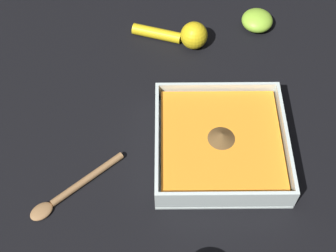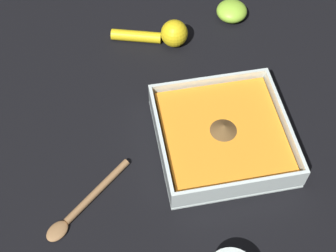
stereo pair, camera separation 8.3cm
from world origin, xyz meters
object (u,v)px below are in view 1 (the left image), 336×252
square_dish (220,144)px  lemon_half (257,20)px  lemon_squeezer (185,35)px  wooden_spoon (72,190)px

square_dish → lemon_half: (-0.31, 0.10, -0.00)m
square_dish → lemon_half: size_ratio=3.43×
lemon_squeezer → lemon_half: lemon_squeezer is taller
lemon_squeezer → lemon_half: (-0.05, 0.16, -0.01)m
square_dish → wooden_spoon: size_ratio=1.48×
wooden_spoon → lemon_half: bearing=-172.1°
lemon_squeezer → lemon_half: 0.16m
lemon_half → wooden_spoon: 0.53m
lemon_half → wooden_spoon: bearing=-42.2°
wooden_spoon → lemon_squeezer: bearing=-160.0°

